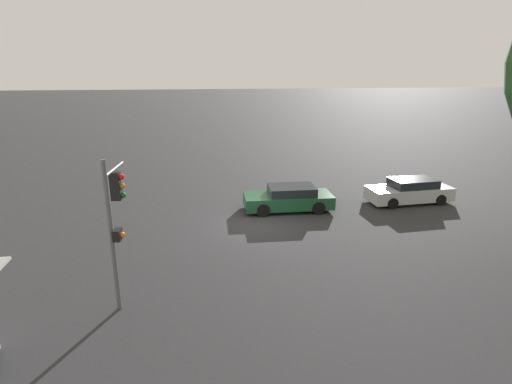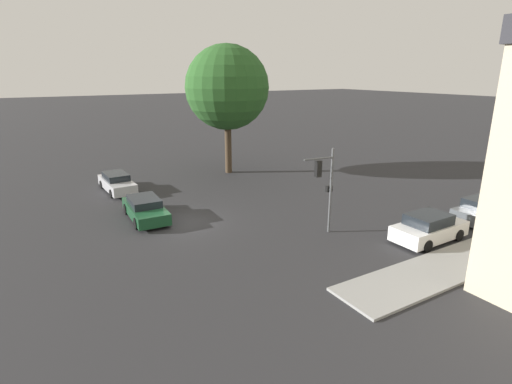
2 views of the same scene
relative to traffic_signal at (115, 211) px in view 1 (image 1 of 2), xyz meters
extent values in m
plane|color=#28282B|center=(-5.52, -6.02, -3.17)|extent=(300.00, 300.00, 0.00)
cylinder|color=#515456|center=(0.09, 0.43, -0.73)|extent=(0.14, 0.14, 4.88)
cylinder|color=#515456|center=(-0.01, -0.46, 1.21)|extent=(0.30, 1.80, 0.10)
cube|color=black|center=(-0.01, -0.46, 0.66)|extent=(0.33, 0.33, 0.90)
sphere|color=red|center=(-0.20, -0.44, 0.96)|extent=(0.20, 0.20, 0.20)
sphere|color=#99660F|center=(-0.20, -0.44, 0.66)|extent=(0.20, 0.20, 0.20)
sphere|color=#0F511E|center=(-0.20, -0.44, 0.36)|extent=(0.20, 0.20, 0.20)
cube|color=black|center=(-0.08, 0.45, -0.62)|extent=(0.26, 0.37, 0.35)
sphere|color=orange|center=(-0.22, 0.47, -0.62)|extent=(0.18, 0.18, 0.18)
cube|color=#194728|center=(-7.43, -8.00, -2.64)|extent=(4.83, 2.11, 0.69)
cube|color=black|center=(-7.62, -8.00, -2.06)|extent=(2.54, 1.79, 0.46)
cylinder|color=black|center=(-5.92, -7.15, -2.83)|extent=(0.70, 0.25, 0.69)
cylinder|color=black|center=(-5.99, -8.97, -2.83)|extent=(0.70, 0.25, 0.69)
cylinder|color=black|center=(-8.87, -7.04, -2.83)|extent=(0.70, 0.25, 0.69)
cylinder|color=black|center=(-8.94, -8.85, -2.83)|extent=(0.70, 0.25, 0.69)
cube|color=#B7B7BC|center=(-14.61, -8.16, -2.63)|extent=(4.87, 1.99, 0.75)
cube|color=black|center=(-14.80, -8.16, -2.02)|extent=(2.56, 1.67, 0.47)
cylinder|color=black|center=(-13.16, -7.26, -2.86)|extent=(0.63, 0.25, 0.63)
cylinder|color=black|center=(-13.08, -8.91, -2.86)|extent=(0.63, 0.25, 0.63)
cylinder|color=black|center=(-16.13, -7.40, -2.86)|extent=(0.63, 0.25, 0.63)
cylinder|color=black|center=(-16.05, -9.05, -2.86)|extent=(0.63, 0.25, 0.63)
camera|label=1|loc=(-2.49, 12.13, 4.15)|focal=28.00mm
camera|label=2|loc=(16.32, -14.10, 5.66)|focal=28.00mm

